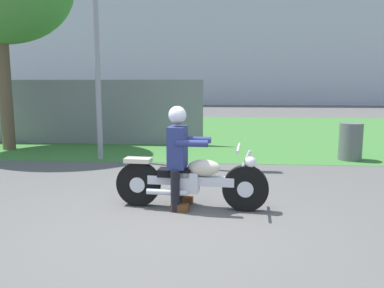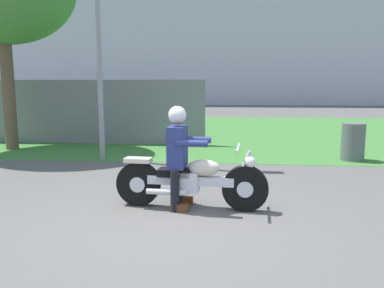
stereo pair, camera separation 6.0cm
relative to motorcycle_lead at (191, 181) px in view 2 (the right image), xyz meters
The scene contains 7 objects.
ground 0.86m from the motorcycle_lead, 106.63° to the right, with size 120.00×120.00×0.00m, color #565451.
grass_verge 9.02m from the motorcycle_lead, 91.39° to the left, with size 60.00×12.00×0.01m, color #3D7533.
stadium_facade 32.39m from the motorcycle_lead, 96.79° to the left, with size 60.04×8.00×14.39m, color silver.
motorcycle_lead is the anchor object (origin of this frame).
rider_lead 0.46m from the motorcycle_lead, behind, with size 0.57×0.49×1.38m.
trash_can 4.91m from the motorcycle_lead, 48.53° to the left, with size 0.50×0.50×0.83m, color #595E5B.
fence_segment 6.68m from the motorcycle_lead, 123.10° to the left, with size 7.00×0.06×1.80m, color slate.
Camera 2 is at (0.70, -4.32, 1.66)m, focal length 36.15 mm.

